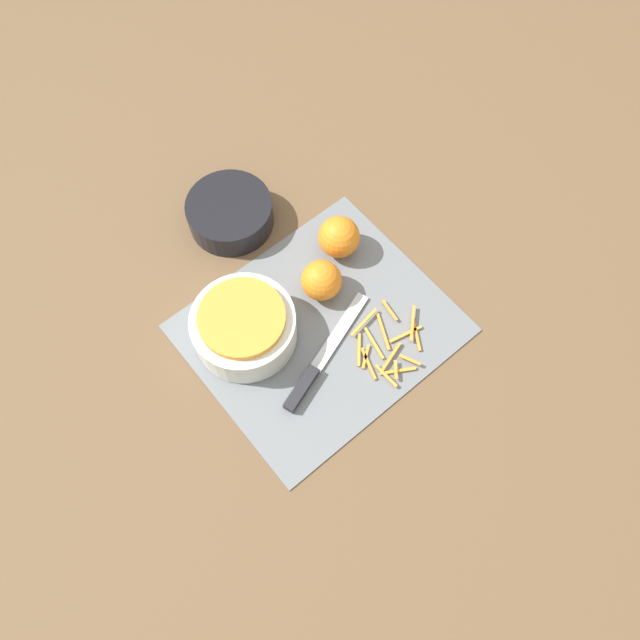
# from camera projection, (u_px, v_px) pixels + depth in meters

# --- Properties ---
(ground_plane) EXTENTS (4.00, 4.00, 0.00)m
(ground_plane) POSITION_uv_depth(u_px,v_px,m) (320.00, 328.00, 1.12)
(ground_plane) COLOR brown
(cutting_board) EXTENTS (0.44, 0.38, 0.01)m
(cutting_board) POSITION_uv_depth(u_px,v_px,m) (320.00, 328.00, 1.12)
(cutting_board) COLOR slate
(cutting_board) RESTS_ON ground_plane
(bowl_speckled) EXTENTS (0.18, 0.18, 0.08)m
(bowl_speckled) POSITION_uv_depth(u_px,v_px,m) (244.00, 326.00, 1.07)
(bowl_speckled) COLOR silver
(bowl_speckled) RESTS_ON cutting_board
(bowl_dark) EXTENTS (0.16, 0.16, 0.06)m
(bowl_dark) POSITION_uv_depth(u_px,v_px,m) (230.00, 213.00, 1.19)
(bowl_dark) COLOR black
(bowl_dark) RESTS_ON ground_plane
(knife) EXTENTS (0.25, 0.10, 0.02)m
(knife) POSITION_uv_depth(u_px,v_px,m) (313.00, 372.00, 1.07)
(knife) COLOR #232328
(knife) RESTS_ON cutting_board
(orange_left) EXTENTS (0.08, 0.08, 0.08)m
(orange_left) POSITION_uv_depth(u_px,v_px,m) (339.00, 237.00, 1.15)
(orange_left) COLOR orange
(orange_left) RESTS_ON cutting_board
(orange_right) EXTENTS (0.07, 0.07, 0.07)m
(orange_right) POSITION_uv_depth(u_px,v_px,m) (321.00, 280.00, 1.11)
(orange_right) COLOR orange
(orange_right) RESTS_ON cutting_board
(peel_pile) EXTENTS (0.16, 0.14, 0.01)m
(peel_pile) POSITION_uv_depth(u_px,v_px,m) (388.00, 345.00, 1.10)
(peel_pile) COLOR orange
(peel_pile) RESTS_ON cutting_board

